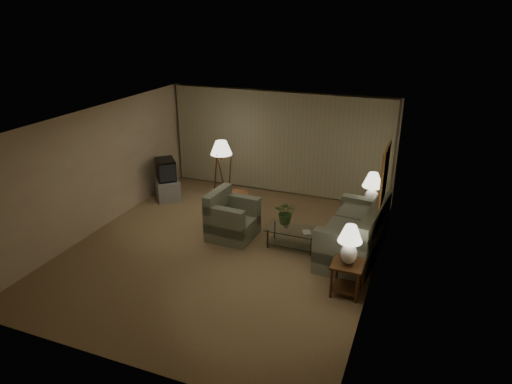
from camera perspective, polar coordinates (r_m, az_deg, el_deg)
ground at (r=9.54m, az=-4.01°, el=-7.04°), size 7.00×7.00×0.00m
room_shell at (r=10.12m, az=-0.52°, el=5.54°), size 6.04×7.02×2.72m
sofa at (r=9.26m, az=11.99°, el=-5.33°), size 2.18×1.37×0.89m
armchair at (r=9.82m, az=-2.94°, el=-3.46°), size 1.08×1.03×0.81m
side_table_near at (r=8.09m, az=11.31°, el=-9.86°), size 0.54×0.54×0.60m
side_table_far at (r=10.39m, az=14.00°, el=-2.67°), size 0.50×0.42×0.60m
table_lamp_near at (r=7.79m, az=11.65°, el=-6.06°), size 0.41×0.41×0.71m
table_lamp_far at (r=10.14m, az=14.34°, el=0.66°), size 0.44×0.44×0.76m
coffee_table at (r=9.48m, az=4.58°, el=-5.36°), size 1.07×0.58×0.41m
tv_cabinet at (r=12.12m, az=-11.04°, el=0.49°), size 1.44×1.44×0.50m
crt_tv at (r=11.95m, az=-11.22°, el=2.80°), size 1.07×1.07×0.54m
floor_lamp at (r=11.34m, az=-4.28°, el=2.59°), size 0.53×0.53×1.63m
ottoman at (r=11.35m, az=-2.36°, el=-1.00°), size 0.71×0.71×0.36m
vase at (r=9.42m, az=3.74°, el=-4.08°), size 0.16×0.16×0.14m
flowers at (r=9.28m, az=3.79°, el=-2.32°), size 0.51×0.46×0.49m
book at (r=9.27m, az=5.90°, el=-5.07°), size 0.23×0.26×0.02m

